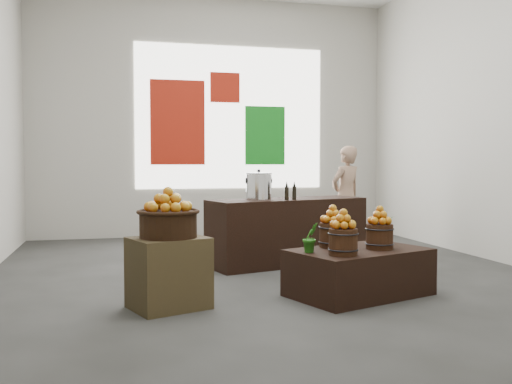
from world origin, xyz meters
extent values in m
plane|color=#373835|center=(0.00, 0.00, 0.00)|extent=(7.00, 7.00, 0.00)
cube|color=#AFACA1|center=(0.00, 3.50, 2.00)|extent=(6.00, 0.04, 4.00)
cube|color=white|center=(0.30, 3.48, 2.00)|extent=(3.20, 0.02, 2.40)
cube|color=#9E1B0C|center=(-0.60, 3.47, 1.90)|extent=(0.90, 0.04, 1.40)
cube|color=#12781A|center=(0.90, 3.47, 1.70)|extent=(0.70, 0.04, 1.00)
cube|color=#9E1B0C|center=(0.20, 3.47, 2.50)|extent=(0.50, 0.04, 0.50)
cube|color=#4F4025|center=(-1.19, -1.23, 0.30)|extent=(0.74, 0.67, 0.60)
cylinder|color=black|center=(-1.19, -1.23, 0.71)|extent=(0.48, 0.48, 0.22)
cube|color=black|center=(0.58, -1.19, 0.22)|extent=(1.44, 1.14, 0.43)
cylinder|color=#321B0D|center=(0.30, -1.47, 0.55)|extent=(0.25, 0.25, 0.23)
cylinder|color=#321B0D|center=(0.76, -1.22, 0.55)|extent=(0.25, 0.25, 0.23)
cylinder|color=#321B0D|center=(0.38, -1.01, 0.55)|extent=(0.25, 0.25, 0.23)
imported|color=#226A16|center=(0.90, -0.95, 0.57)|extent=(0.31, 0.28, 0.28)
imported|color=#226A16|center=(0.07, -1.26, 0.57)|extent=(0.18, 0.16, 0.27)
cube|color=black|center=(0.41, 0.56, 0.40)|extent=(2.04, 1.11, 0.80)
cylinder|color=silver|center=(0.03, 0.45, 0.95)|extent=(0.30, 0.30, 0.30)
imported|color=#96735C|center=(1.70, 1.79, 0.74)|extent=(0.64, 0.54, 1.48)
camera|label=1|loc=(-1.62, -6.06, 1.24)|focal=40.00mm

